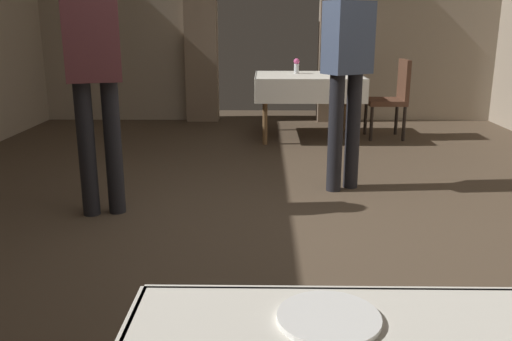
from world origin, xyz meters
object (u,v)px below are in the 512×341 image
object	(u,v)px
person_waiter_by_doorway	(347,64)
person_diner_standing_aside	(94,71)
plate_near_d	(329,318)
chair_mid_right	(393,95)
flower_vase_mid	(297,65)
dining_table_mid	(308,83)
plate_mid_b	(335,72)

from	to	relation	value
person_waiter_by_doorway	person_diner_standing_aside	size ratio (longest dim) A/B	1.00
plate_near_d	person_waiter_by_doorway	distance (m)	3.38
chair_mid_right	flower_vase_mid	world-z (taller)	flower_vase_mid
dining_table_mid	chair_mid_right	size ratio (longest dim) A/B	1.35
person_diner_standing_aside	chair_mid_right	bearing A→B (deg)	45.56
dining_table_mid	flower_vase_mid	distance (m)	0.26
person_waiter_by_doorway	dining_table_mid	bearing A→B (deg)	93.62
flower_vase_mid	plate_mid_b	distance (m)	0.51
chair_mid_right	person_diner_standing_aside	world-z (taller)	person_diner_standing_aside
plate_near_d	plate_mid_b	xyz separation A→B (m)	(0.73, 5.71, 0.00)
person_diner_standing_aside	person_waiter_by_doorway	bearing A→B (deg)	19.19
plate_mid_b	person_waiter_by_doorway	bearing A→B (deg)	-95.19
flower_vase_mid	plate_mid_b	xyz separation A→B (m)	(0.48, 0.13, -0.09)
plate_near_d	person_diner_standing_aside	world-z (taller)	person_diner_standing_aside
flower_vase_mid	plate_mid_b	world-z (taller)	flower_vase_mid
flower_vase_mid	person_waiter_by_doorway	world-z (taller)	person_waiter_by_doorway
dining_table_mid	chair_mid_right	bearing A→B (deg)	-0.93
plate_mid_b	person_waiter_by_doorway	xyz separation A→B (m)	(-0.22, -2.38, 0.27)
person_waiter_by_doorway	plate_near_d	bearing A→B (deg)	-98.84
dining_table_mid	plate_near_d	distance (m)	5.47
plate_mid_b	person_waiter_by_doorway	distance (m)	2.40
plate_mid_b	person_diner_standing_aside	distance (m)	3.63
dining_table_mid	plate_near_d	xyz separation A→B (m)	(-0.38, -5.45, 0.10)
plate_near_d	person_diner_standing_aside	xyz separation A→B (m)	(-1.29, 2.70, 0.27)
flower_vase_mid	plate_near_d	bearing A→B (deg)	-92.60
flower_vase_mid	chair_mid_right	bearing A→B (deg)	-7.17
chair_mid_right	person_waiter_by_doorway	bearing A→B (deg)	-112.58
dining_table_mid	person_diner_standing_aside	bearing A→B (deg)	-121.29
plate_near_d	plate_mid_b	bearing A→B (deg)	82.67
chair_mid_right	plate_mid_b	world-z (taller)	chair_mid_right
plate_near_d	person_waiter_by_doorway	bearing A→B (deg)	81.16
plate_mid_b	person_diner_standing_aside	world-z (taller)	person_diner_standing_aside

